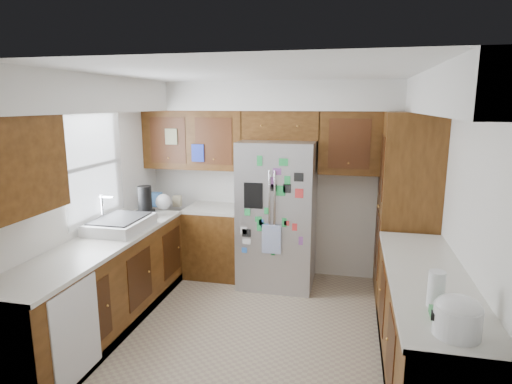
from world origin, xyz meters
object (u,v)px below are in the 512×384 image
at_px(rice_cooker, 458,315).
at_px(pantry, 407,208).
at_px(paper_towel, 436,289).
at_px(fridge, 278,214).

bearing_deg(rice_cooker, pantry, 89.99).
distance_m(rice_cooker, paper_towel, 0.36).
bearing_deg(pantry, paper_towel, -91.49).
height_order(fridge, paper_towel, fridge).
xyz_separation_m(rice_cooker, paper_towel, (-0.06, 0.35, -0.00)).
distance_m(pantry, paper_towel, 2.18).
bearing_deg(fridge, rice_cooker, -59.87).
distance_m(fridge, rice_cooker, 2.99).
height_order(rice_cooker, paper_towel, paper_towel).
bearing_deg(paper_towel, rice_cooker, -80.97).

